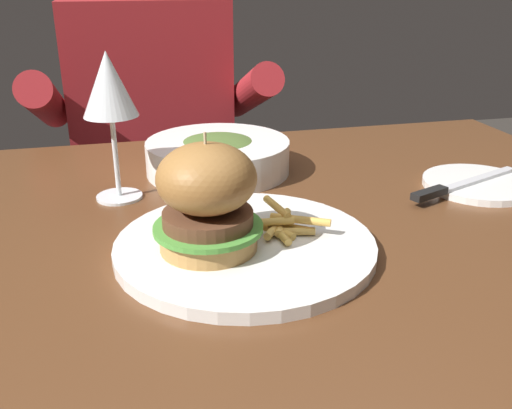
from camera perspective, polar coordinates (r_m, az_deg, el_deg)
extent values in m
cube|color=#56331C|center=(0.73, -4.67, -3.54)|extent=(1.28, 0.82, 0.04)
cylinder|color=#56331C|center=(1.39, 17.92, -8.46)|extent=(0.06, 0.06, 0.70)
cylinder|color=white|center=(0.65, -1.08, -4.16)|extent=(0.30, 0.30, 0.01)
cylinder|color=#B78447|center=(0.63, -4.76, -3.44)|extent=(0.11, 0.11, 0.02)
cylinder|color=#4C9338|center=(0.62, -4.80, -2.28)|extent=(0.12, 0.12, 0.01)
cylinder|color=brown|center=(0.62, -4.84, -1.35)|extent=(0.10, 0.10, 0.02)
ellipsoid|color=#9C6A35|center=(0.60, -4.98, 2.62)|extent=(0.11, 0.11, 0.07)
cylinder|color=#CCB78C|center=(0.59, -5.06, 4.89)|extent=(0.00, 0.00, 0.05)
cylinder|color=#E0B251|center=(0.66, 2.10, -2.58)|extent=(0.03, 0.05, 0.01)
cylinder|color=#EABC5B|center=(0.66, 3.56, -2.71)|extent=(0.06, 0.02, 0.01)
cylinder|color=#E0B251|center=(0.65, 2.29, -2.79)|extent=(0.02, 0.06, 0.01)
cylinder|color=#EABC5B|center=(0.66, 2.06, -2.19)|extent=(0.04, 0.06, 0.01)
cylinder|color=#E0B251|center=(0.68, 2.09, -1.47)|extent=(0.05, 0.05, 0.01)
cylinder|color=#EABC5B|center=(0.67, 3.06, -2.25)|extent=(0.06, 0.05, 0.01)
cylinder|color=#E0B251|center=(0.65, 1.83, -1.72)|extent=(0.05, 0.01, 0.01)
cylinder|color=gold|center=(0.66, 4.46, -1.53)|extent=(0.07, 0.04, 0.01)
cylinder|color=#EABC5B|center=(0.67, 2.46, -2.11)|extent=(0.03, 0.05, 0.01)
cylinder|color=gold|center=(0.68, 2.11, -0.28)|extent=(0.02, 0.06, 0.01)
cylinder|color=silver|center=(0.83, -13.49, 0.78)|extent=(0.06, 0.06, 0.00)
cylinder|color=silver|center=(0.81, -13.86, 4.66)|extent=(0.01, 0.01, 0.11)
cone|color=silver|center=(0.78, -14.54, 11.60)|extent=(0.07, 0.07, 0.09)
cylinder|color=white|center=(0.90, 21.32, 1.94)|extent=(0.16, 0.16, 0.01)
cube|color=silver|center=(0.90, 21.38, 2.38)|extent=(0.16, 0.07, 0.00)
cube|color=black|center=(0.81, 16.93, 1.08)|extent=(0.06, 0.04, 0.01)
cylinder|color=white|center=(0.90, -3.82, 4.81)|extent=(0.23, 0.23, 0.05)
ellipsoid|color=#4C662D|center=(0.90, -3.85, 5.99)|extent=(0.12, 0.12, 0.02)
cube|color=#282833|center=(1.56, -9.21, -8.99)|extent=(0.30, 0.22, 0.46)
cube|color=maroon|center=(1.38, -10.47, 8.71)|extent=(0.36, 0.20, 0.52)
cylinder|color=maroon|center=(1.29, -20.30, 9.54)|extent=(0.07, 0.34, 0.18)
cylinder|color=maroon|center=(1.32, -0.64, 11.14)|extent=(0.07, 0.34, 0.18)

